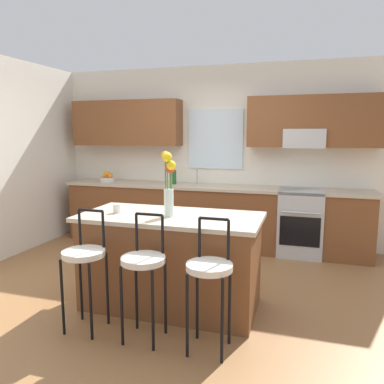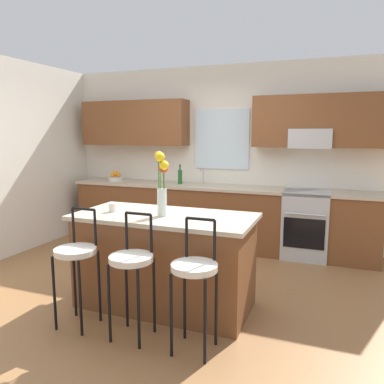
{
  "view_description": "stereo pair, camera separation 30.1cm",
  "coord_description": "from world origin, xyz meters",
  "px_view_note": "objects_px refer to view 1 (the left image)",
  "views": [
    {
      "loc": [
        1.36,
        -3.66,
        1.69
      ],
      "look_at": [
        0.07,
        0.55,
        1.0
      ],
      "focal_mm": 35.08,
      "sensor_mm": 36.0,
      "label": 1
    },
    {
      "loc": [
        1.64,
        -3.56,
        1.69
      ],
      "look_at": [
        0.07,
        0.55,
        1.0
      ],
      "focal_mm": 35.08,
      "sensor_mm": 36.0,
      "label": 2
    }
  ],
  "objects_px": {
    "bar_stool_near": "(84,259)",
    "mug_ceramic": "(117,208)",
    "kitchen_island": "(171,261)",
    "fruit_bowl_oranges": "(108,178)",
    "bar_stool_middle": "(144,265)",
    "bar_stool_far": "(210,273)",
    "flower_vase": "(169,180)",
    "bottle_olive_oil": "(174,176)",
    "oven_range": "(300,222)"
  },
  "relations": [
    {
      "from": "bar_stool_near",
      "to": "mug_ceramic",
      "type": "bearing_deg",
      "value": 88.22
    },
    {
      "from": "kitchen_island",
      "to": "fruit_bowl_oranges",
      "type": "height_order",
      "value": "fruit_bowl_oranges"
    },
    {
      "from": "bar_stool_middle",
      "to": "fruit_bowl_oranges",
      "type": "height_order",
      "value": "fruit_bowl_oranges"
    },
    {
      "from": "bar_stool_far",
      "to": "mug_ceramic",
      "type": "bearing_deg",
      "value": 152.38
    },
    {
      "from": "fruit_bowl_oranges",
      "to": "mug_ceramic",
      "type": "bearing_deg",
      "value": -58.31
    },
    {
      "from": "flower_vase",
      "to": "bottle_olive_oil",
      "type": "xyz_separation_m",
      "value": [
        -0.71,
        2.13,
        -0.22
      ]
    },
    {
      "from": "mug_ceramic",
      "to": "kitchen_island",
      "type": "bearing_deg",
      "value": 6.84
    },
    {
      "from": "bottle_olive_oil",
      "to": "bar_stool_middle",
      "type": "bearing_deg",
      "value": -75.4
    },
    {
      "from": "oven_range",
      "to": "flower_vase",
      "type": "height_order",
      "value": "flower_vase"
    },
    {
      "from": "bar_stool_far",
      "to": "fruit_bowl_oranges",
      "type": "height_order",
      "value": "fruit_bowl_oranges"
    },
    {
      "from": "bar_stool_near",
      "to": "bar_stool_far",
      "type": "bearing_deg",
      "value": 0.0
    },
    {
      "from": "oven_range",
      "to": "bar_stool_near",
      "type": "relative_size",
      "value": 0.88
    },
    {
      "from": "oven_range",
      "to": "bottle_olive_oil",
      "type": "height_order",
      "value": "bottle_olive_oil"
    },
    {
      "from": "kitchen_island",
      "to": "mug_ceramic",
      "type": "bearing_deg",
      "value": -173.16
    },
    {
      "from": "bar_stool_far",
      "to": "bottle_olive_oil",
      "type": "xyz_separation_m",
      "value": [
        -1.25,
        2.7,
        0.4
      ]
    },
    {
      "from": "flower_vase",
      "to": "bottle_olive_oil",
      "type": "distance_m",
      "value": 2.26
    },
    {
      "from": "bar_stool_middle",
      "to": "fruit_bowl_oranges",
      "type": "xyz_separation_m",
      "value": [
        -1.85,
        2.7,
        0.34
      ]
    },
    {
      "from": "bar_stool_far",
      "to": "fruit_bowl_oranges",
      "type": "distance_m",
      "value": 3.63
    },
    {
      "from": "flower_vase",
      "to": "mug_ceramic",
      "type": "height_order",
      "value": "flower_vase"
    },
    {
      "from": "bar_stool_near",
      "to": "fruit_bowl_oranges",
      "type": "height_order",
      "value": "fruit_bowl_oranges"
    },
    {
      "from": "bottle_olive_oil",
      "to": "flower_vase",
      "type": "bearing_deg",
      "value": -71.5
    },
    {
      "from": "bar_stool_near",
      "to": "flower_vase",
      "type": "distance_m",
      "value": 1.01
    },
    {
      "from": "flower_vase",
      "to": "kitchen_island",
      "type": "bearing_deg",
      "value": 99.29
    },
    {
      "from": "bar_stool_middle",
      "to": "bottle_olive_oil",
      "type": "xyz_separation_m",
      "value": [
        -0.7,
        2.7,
        0.4
      ]
    },
    {
      "from": "oven_range",
      "to": "flower_vase",
      "type": "distance_m",
      "value": 2.54
    },
    {
      "from": "oven_range",
      "to": "flower_vase",
      "type": "xyz_separation_m",
      "value": [
        -1.17,
        -2.11,
        0.8
      ]
    },
    {
      "from": "fruit_bowl_oranges",
      "to": "bottle_olive_oil",
      "type": "relative_size",
      "value": 0.8
    },
    {
      "from": "bottle_olive_oil",
      "to": "kitchen_island",
      "type": "bearing_deg",
      "value": -71.23
    },
    {
      "from": "bar_stool_far",
      "to": "fruit_bowl_oranges",
      "type": "xyz_separation_m",
      "value": [
        -2.4,
        2.7,
        0.34
      ]
    },
    {
      "from": "bar_stool_far",
      "to": "bottle_olive_oil",
      "type": "height_order",
      "value": "bottle_olive_oil"
    },
    {
      "from": "flower_vase",
      "to": "fruit_bowl_oranges",
      "type": "xyz_separation_m",
      "value": [
        -1.86,
        2.14,
        -0.29
      ]
    },
    {
      "from": "bar_stool_far",
      "to": "flower_vase",
      "type": "xyz_separation_m",
      "value": [
        -0.54,
        0.57,
        0.62
      ]
    },
    {
      "from": "bar_stool_near",
      "to": "fruit_bowl_oranges",
      "type": "distance_m",
      "value": 3.02
    },
    {
      "from": "bar_stool_near",
      "to": "bar_stool_middle",
      "type": "bearing_deg",
      "value": 0.0
    },
    {
      "from": "flower_vase",
      "to": "bar_stool_far",
      "type": "bearing_deg",
      "value": -46.37
    },
    {
      "from": "bar_stool_middle",
      "to": "mug_ceramic",
      "type": "height_order",
      "value": "bar_stool_middle"
    },
    {
      "from": "fruit_bowl_oranges",
      "to": "bar_stool_middle",
      "type": "bearing_deg",
      "value": -55.59
    },
    {
      "from": "bottle_olive_oil",
      "to": "oven_range",
      "type": "bearing_deg",
      "value": -0.75
    },
    {
      "from": "flower_vase",
      "to": "mug_ceramic",
      "type": "distance_m",
      "value": 0.62
    },
    {
      "from": "kitchen_island",
      "to": "flower_vase",
      "type": "height_order",
      "value": "flower_vase"
    },
    {
      "from": "bar_stool_middle",
      "to": "kitchen_island",
      "type": "bearing_deg",
      "value": 90.0
    },
    {
      "from": "kitchen_island",
      "to": "mug_ceramic",
      "type": "xyz_separation_m",
      "value": [
        -0.53,
        -0.06,
        0.5
      ]
    },
    {
      "from": "oven_range",
      "to": "mug_ceramic",
      "type": "height_order",
      "value": "mug_ceramic"
    },
    {
      "from": "bar_stool_far",
      "to": "flower_vase",
      "type": "relative_size",
      "value": 1.71
    },
    {
      "from": "bar_stool_far",
      "to": "bottle_olive_oil",
      "type": "bearing_deg",
      "value": 114.9
    },
    {
      "from": "fruit_bowl_oranges",
      "to": "bottle_olive_oil",
      "type": "height_order",
      "value": "bottle_olive_oil"
    },
    {
      "from": "oven_range",
      "to": "bar_stool_middle",
      "type": "bearing_deg",
      "value": -113.72
    },
    {
      "from": "kitchen_island",
      "to": "bar_stool_far",
      "type": "distance_m",
      "value": 0.85
    },
    {
      "from": "bottle_olive_oil",
      "to": "bar_stool_near",
      "type": "bearing_deg",
      "value": -86.74
    },
    {
      "from": "oven_range",
      "to": "bar_stool_near",
      "type": "distance_m",
      "value": 3.19
    }
  ]
}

